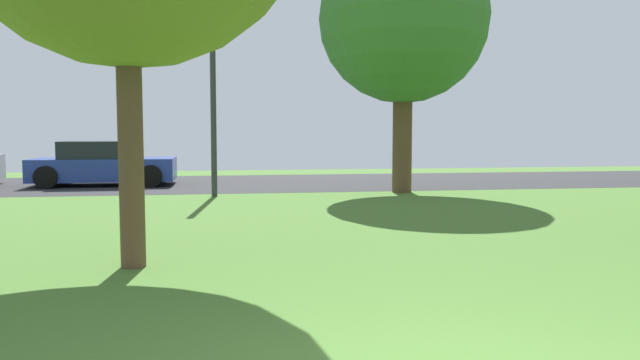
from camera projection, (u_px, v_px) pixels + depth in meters
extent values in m
cube|color=#28282B|center=(270.00, 183.00, 19.34)|extent=(44.00, 6.40, 0.01)
cylinder|color=brown|center=(402.00, 134.00, 16.32)|extent=(0.51, 0.51, 3.07)
sphere|color=#38702D|center=(404.00, 18.00, 16.07)|extent=(4.39, 4.39, 4.39)
cylinder|color=brown|center=(130.00, 128.00, 7.40)|extent=(0.30, 0.30, 3.34)
cube|color=#233893|center=(105.00, 169.00, 18.38)|extent=(4.03, 1.79, 0.65)
cube|color=black|center=(97.00, 150.00, 18.30)|extent=(1.94, 1.58, 0.50)
cylinder|color=black|center=(157.00, 172.00, 19.49)|extent=(0.64, 0.22, 0.64)
cylinder|color=black|center=(151.00, 176.00, 17.72)|extent=(0.64, 0.22, 0.64)
cylinder|color=black|center=(62.00, 173.00, 19.06)|extent=(0.64, 0.22, 0.64)
cylinder|color=black|center=(46.00, 177.00, 17.29)|extent=(0.64, 0.22, 0.64)
cylinder|color=#2D2D33|center=(213.00, 105.00, 15.17)|extent=(0.14, 0.14, 4.50)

